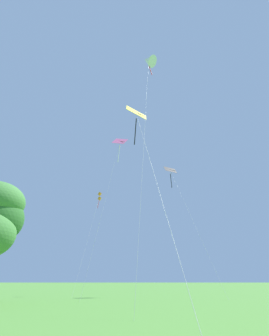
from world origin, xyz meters
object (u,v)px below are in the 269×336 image
object	(u,v)px
kite_black_large	(171,174)
kite_orange_box	(99,197)
kite_white_distant	(149,60)
kite_pink_low	(119,147)
kite_yellow_diamond	(137,119)

from	to	relation	value
kite_black_large	kite_orange_box	world-z (taller)	kite_black_large
kite_white_distant	kite_pink_low	world-z (taller)	kite_white_distant
kite_pink_low	kite_black_large	world-z (taller)	kite_pink_low
kite_white_distant	kite_orange_box	xyz separation A→B (m)	(-6.26, 11.94, -12.10)
kite_orange_box	kite_black_large	bearing A→B (deg)	-5.03
kite_pink_low	kite_black_large	bearing A→B (deg)	34.08
kite_white_distant	kite_pink_low	xyz separation A→B (m)	(-3.46, 6.55, -7.31)
kite_white_distant	kite_yellow_diamond	size ratio (longest dim) A/B	2.14
kite_pink_low	kite_orange_box	distance (m)	7.74
kite_white_distant	kite_black_large	world-z (taller)	kite_white_distant
kite_black_large	kite_pink_low	bearing A→B (deg)	-145.92
kite_yellow_diamond	kite_orange_box	size ratio (longest dim) A/B	0.92
kite_yellow_diamond	kite_orange_box	world-z (taller)	kite_orange_box
kite_pink_low	kite_orange_box	xyz separation A→B (m)	(-2.80, 5.39, -4.79)
kite_white_distant	kite_orange_box	size ratio (longest dim) A/B	1.98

